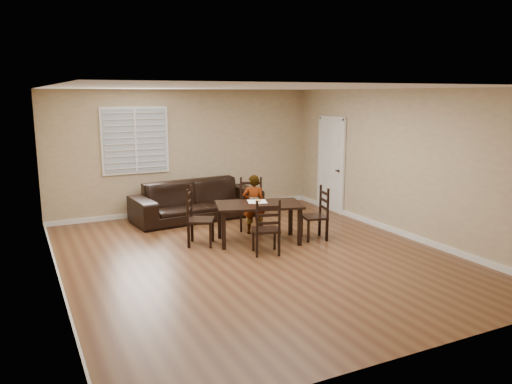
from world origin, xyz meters
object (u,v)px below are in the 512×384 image
donut (258,200)px  sofa (197,200)px  chair_right (320,215)px  chair_near (251,205)px  chair_left (194,219)px  dining_table (259,209)px  child (254,204)px  chair_far (267,230)px

donut → sofa: size_ratio=0.04×
chair_right → sofa: chair_right is taller
chair_near → donut: bearing=-81.6°
chair_left → dining_table: bearing=-80.3°
chair_right → sofa: 2.83m
dining_table → child: (0.15, 0.52, -0.04)m
dining_table → chair_left: 1.16m
dining_table → donut: (0.06, 0.16, 0.12)m
sofa → chair_far: bearing=-91.6°
chair_right → child: child is taller
chair_right → sofa: bearing=-134.9°
dining_table → donut: donut is taller
chair_near → chair_left: 1.49m
donut → child: bearing=76.5°
chair_left → sofa: (0.68, 1.74, -0.07)m
sofa → dining_table: bearing=-84.2°
chair_left → chair_near: bearing=-40.3°
chair_far → donut: bearing=-91.5°
chair_near → sofa: 1.36m
dining_table → chair_near: size_ratio=1.66×
chair_far → chair_right: bearing=-145.3°
chair_left → sofa: bearing=5.9°
chair_left → chair_right: bearing=-79.5°
dining_table → chair_left: bearing=178.8°
sofa → child: bearing=-75.5°
chair_left → donut: 1.20m
chair_near → child: child is taller
child → chair_near: bearing=-81.9°
dining_table → chair_right: (1.10, -0.31, -0.17)m
chair_left → child: child is taller
chair_near → child: size_ratio=0.89×
chair_far → chair_left: 1.41m
chair_right → child: size_ratio=0.85×
sofa → chair_near: bearing=-64.5°
chair_far → chair_right: chair_right is taller
chair_far → chair_left: chair_left is taller
chair_near → donut: chair_near is taller
child → chair_right: bearing=165.5°
chair_far → chair_right: size_ratio=0.98×
chair_near → chair_left: (-1.38, -0.57, 0.01)m
chair_left → chair_right: size_ratio=1.07×
chair_near → dining_table: bearing=-82.7°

